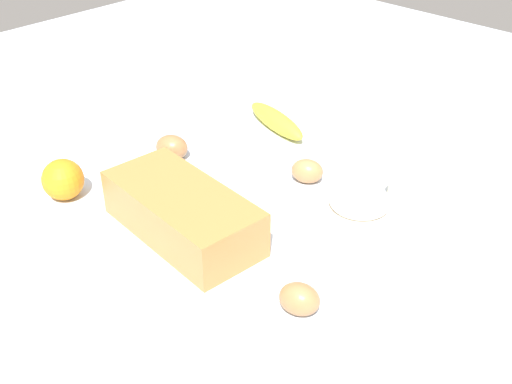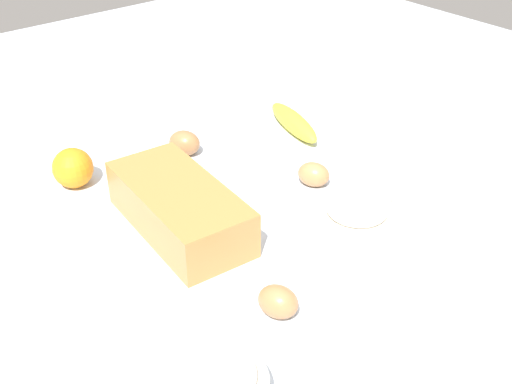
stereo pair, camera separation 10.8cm
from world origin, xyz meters
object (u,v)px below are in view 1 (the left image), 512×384
at_px(loaf_pan, 182,212).
at_px(flour_bowl, 359,212).
at_px(butter_block, 420,187).
at_px(egg_beside_bowl, 299,299).
at_px(orange_fruit, 63,180).
at_px(egg_loose, 172,147).
at_px(banana, 276,121).
at_px(egg_near_butter, 308,171).

relative_size(loaf_pan, flour_bowl, 2.16).
distance_m(butter_block, egg_beside_bowl, 0.36).
xyz_separation_m(orange_fruit, egg_loose, (-0.03, -0.22, -0.01)).
bearing_deg(butter_block, banana, -5.16).
distance_m(flour_bowl, egg_near_butter, 0.16).
xyz_separation_m(butter_block, egg_loose, (0.43, 0.20, -0.00)).
xyz_separation_m(banana, egg_loose, (0.06, 0.24, 0.01)).
relative_size(orange_fruit, egg_loose, 1.16).
bearing_deg(egg_near_butter, banana, -32.50).
relative_size(flour_bowl, egg_near_butter, 2.26).
bearing_deg(loaf_pan, flour_bowl, -128.54).
relative_size(banana, egg_loose, 2.99).
relative_size(loaf_pan, egg_near_butter, 4.87).
relative_size(egg_near_butter, egg_loose, 0.94).
distance_m(flour_bowl, orange_fruit, 0.52).
height_order(loaf_pan, banana, loaf_pan).
bearing_deg(egg_loose, loaf_pan, 144.35).
xyz_separation_m(loaf_pan, flour_bowl, (-0.20, -0.21, -0.01)).
xyz_separation_m(flour_bowl, egg_loose, (0.40, 0.06, -0.01)).
bearing_deg(flour_bowl, orange_fruit, 33.44).
distance_m(loaf_pan, butter_block, 0.42).
height_order(loaf_pan, butter_block, loaf_pan).
bearing_deg(egg_beside_bowl, banana, -44.41).
bearing_deg(egg_near_butter, egg_loose, 25.43).
distance_m(loaf_pan, banana, 0.41).
bearing_deg(egg_loose, egg_beside_bowl, 161.33).
height_order(butter_block, egg_loose, butter_block).
bearing_deg(banana, butter_block, 174.84).
xyz_separation_m(flour_bowl, egg_near_butter, (0.15, -0.05, -0.01)).
bearing_deg(banana, flour_bowl, 153.05).
relative_size(banana, butter_block, 2.11).
height_order(egg_near_butter, egg_beside_bowl, egg_beside_bowl).
relative_size(banana, orange_fruit, 2.57).
height_order(butter_block, egg_near_butter, butter_block).
xyz_separation_m(egg_beside_bowl, egg_loose, (0.46, -0.16, 0.00)).
distance_m(egg_near_butter, egg_beside_bowl, 0.35).
xyz_separation_m(loaf_pan, egg_loose, (0.20, -0.15, -0.02)).
distance_m(flour_bowl, banana, 0.38).
bearing_deg(orange_fruit, loaf_pan, -162.06).
height_order(flour_bowl, orange_fruit, orange_fruit).
height_order(loaf_pan, egg_near_butter, loaf_pan).
bearing_deg(egg_loose, orange_fruit, 82.18).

